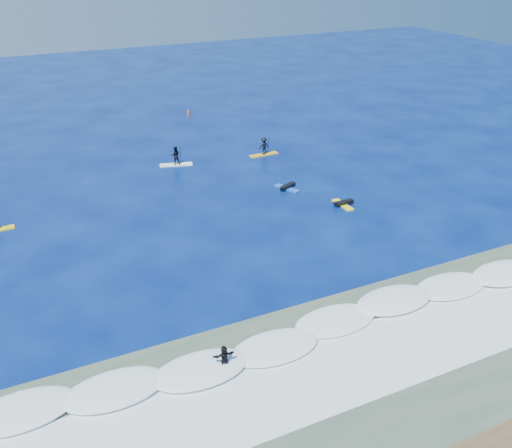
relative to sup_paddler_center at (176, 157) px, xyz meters
name	(u,v)px	position (x,y,z in m)	size (l,w,h in m)	color
ground	(243,247)	(-0.86, -16.72, -0.77)	(160.00, 160.00, 0.00)	#04114C
shallow_water	(366,376)	(-0.86, -30.72, -0.77)	(90.00, 13.00, 0.01)	#3B5142
breaking_wave	(321,329)	(-0.86, -26.72, -0.77)	(40.00, 6.00, 0.30)	white
whitewater	(354,363)	(-0.86, -29.72, -0.77)	(34.00, 5.00, 0.02)	silver
sup_paddler_center	(176,157)	(0.00, 0.00, 0.00)	(3.04, 1.50, 2.07)	white
sup_paddler_right	(264,147)	(8.45, -1.06, 0.01)	(2.86, 0.79, 2.00)	gold
prone_paddler_near	(343,203)	(8.90, -13.98, -0.61)	(1.79, 2.27, 0.47)	yellow
prone_paddler_far	(287,187)	(6.53, -9.25, -0.61)	(1.77, 2.35, 0.48)	blue
wave_surfer	(224,358)	(-6.74, -27.45, -0.03)	(1.79, 0.60, 1.27)	white
marker_buoy	(188,113)	(6.53, 15.01, -0.46)	(0.30, 0.30, 0.71)	#F44C15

